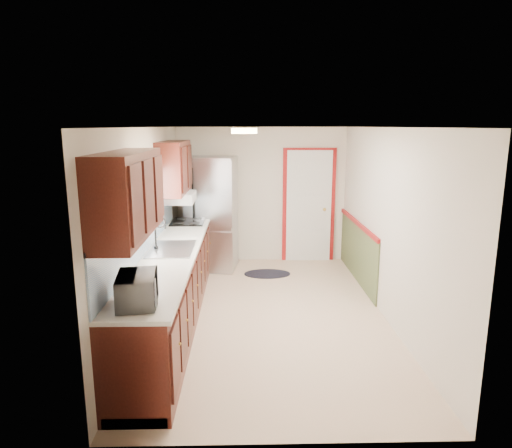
{
  "coord_description": "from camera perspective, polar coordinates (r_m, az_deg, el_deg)",
  "views": [
    {
      "loc": [
        -0.29,
        -5.59,
        2.42
      ],
      "look_at": [
        -0.15,
        0.28,
        1.15
      ],
      "focal_mm": 32.0,
      "sensor_mm": 36.0,
      "label": 1
    }
  ],
  "objects": [
    {
      "name": "cooktop",
      "position": [
        7.2,
        -8.51,
        0.28
      ],
      "size": [
        0.51,
        0.61,
        0.02
      ],
      "primitive_type": "cube",
      "color": "black",
      "rests_on": "kitchen_run"
    },
    {
      "name": "room_shell",
      "position": [
        5.73,
        1.58,
        -0.09
      ],
      "size": [
        3.2,
        5.2,
        2.52
      ],
      "color": "#D1B293",
      "rests_on": "ground"
    },
    {
      "name": "kitchen_run",
      "position": [
        5.62,
        -11.02,
        -4.68
      ],
      "size": [
        0.63,
        4.0,
        2.2
      ],
      "color": "#3A120D",
      "rests_on": "ground"
    },
    {
      "name": "microwave",
      "position": [
        3.98,
        -14.62,
        -7.56
      ],
      "size": [
        0.33,
        0.51,
        0.32
      ],
      "primitive_type": "imported",
      "rotation": [
        0.0,
        0.0,
        1.72
      ],
      "color": "white",
      "rests_on": "kitchen_run"
    },
    {
      "name": "refrigerator",
      "position": [
        7.8,
        -5.55,
        1.33
      ],
      "size": [
        0.89,
        0.84,
        1.91
      ],
      "rotation": [
        0.0,
        0.0,
        -0.13
      ],
      "color": "#B7B7BC",
      "rests_on": "ground"
    },
    {
      "name": "back_wall_trim",
      "position": [
        8.05,
        7.83,
        1.12
      ],
      "size": [
        1.12,
        2.3,
        2.08
      ],
      "color": "maroon",
      "rests_on": "ground"
    },
    {
      "name": "rug",
      "position": [
        7.63,
        1.42,
        -6.24
      ],
      "size": [
        0.77,
        0.49,
        0.01
      ],
      "primitive_type": "ellipsoid",
      "rotation": [
        0.0,
        0.0,
        0.0
      ],
      "color": "black",
      "rests_on": "ground"
    },
    {
      "name": "ceiling_fixture",
      "position": [
        5.39,
        -1.49,
        11.57
      ],
      "size": [
        0.3,
        0.3,
        0.06
      ],
      "primitive_type": "cylinder",
      "color": "#FFD88C",
      "rests_on": "room_shell"
    }
  ]
}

